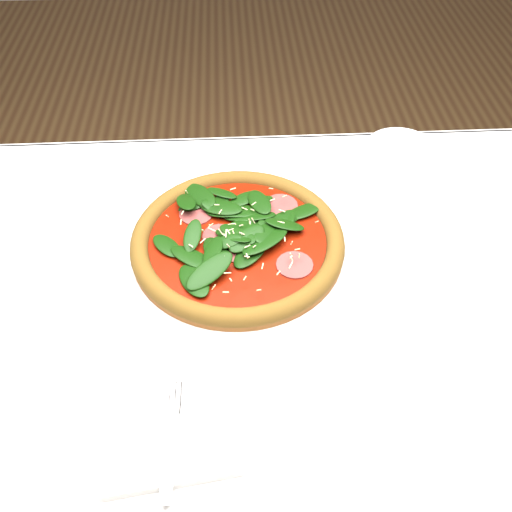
{
  "coord_description": "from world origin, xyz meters",
  "views": [
    {
      "loc": [
        -0.05,
        -0.56,
        1.41
      ],
      "look_at": [
        -0.02,
        0.05,
        0.77
      ],
      "focal_mm": 40.0,
      "sensor_mm": 36.0,
      "label": 1
    }
  ],
  "objects": [
    {
      "name": "saucer_far",
      "position": [
        0.28,
        0.34,
        0.76
      ],
      "size": [
        0.14,
        0.14,
        0.01
      ],
      "color": "white",
      "rests_on": "dining_table"
    },
    {
      "name": "ground",
      "position": [
        0.0,
        0.0,
        0.0
      ],
      "size": [
        6.0,
        6.0,
        0.0
      ],
      "primitive_type": "plane",
      "color": "brown",
      "rests_on": "ground"
    },
    {
      "name": "fork",
      "position": [
        -0.14,
        -0.23,
        0.77
      ],
      "size": [
        0.03,
        0.16,
        0.0
      ],
      "rotation": [
        0.0,
        0.0,
        -0.02
      ],
      "color": "silver",
      "rests_on": "napkin"
    },
    {
      "name": "dining_table",
      "position": [
        0.0,
        0.0,
        0.65
      ],
      "size": [
        1.21,
        0.81,
        0.75
      ],
      "color": "silver",
      "rests_on": "ground"
    },
    {
      "name": "plate",
      "position": [
        -0.05,
        0.08,
        0.76
      ],
      "size": [
        0.39,
        0.39,
        0.02
      ],
      "color": "white",
      "rests_on": "dining_table"
    },
    {
      "name": "pizza",
      "position": [
        -0.05,
        0.08,
        0.78
      ],
      "size": [
        0.38,
        0.38,
        0.04
      ],
      "rotation": [
        0.0,
        0.0,
        -0.13
      ],
      "color": "#A15D26",
      "rests_on": "plate"
    },
    {
      "name": "napkin",
      "position": [
        -0.14,
        -0.26,
        0.76
      ],
      "size": [
        0.17,
        0.1,
        0.01
      ],
      "primitive_type": "cube",
      "rotation": [
        0.0,
        0.0,
        0.13
      ],
      "color": "silver",
      "rests_on": "dining_table"
    }
  ]
}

